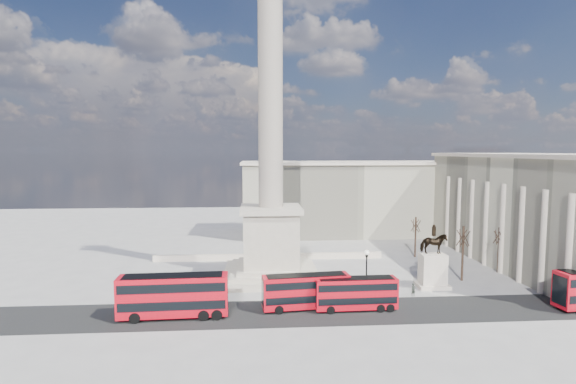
{
  "coord_description": "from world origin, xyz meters",
  "views": [
    {
      "loc": [
        -2.11,
        -61.35,
        19.16
      ],
      "look_at": [
        2.28,
        0.9,
        13.35
      ],
      "focal_mm": 28.0,
      "sensor_mm": 36.0,
      "label": 1
    }
  ],
  "objects_px": {
    "victorian_lamp": "(366,273)",
    "equestrian_statue": "(433,265)",
    "red_bus_a": "(174,295)",
    "pedestrian_crossing": "(344,294)",
    "pedestrian_walking": "(413,290)",
    "pedestrian_standing": "(433,282)",
    "red_bus_c": "(356,293)",
    "red_bus_b": "(307,291)",
    "nelsons_column": "(271,192)"
  },
  "relations": [
    {
      "from": "victorian_lamp",
      "to": "equestrian_statue",
      "type": "height_order",
      "value": "equestrian_statue"
    },
    {
      "from": "red_bus_a",
      "to": "pedestrian_crossing",
      "type": "bearing_deg",
      "value": 10.59
    },
    {
      "from": "pedestrian_walking",
      "to": "pedestrian_standing",
      "type": "bearing_deg",
      "value": 19.95
    },
    {
      "from": "victorian_lamp",
      "to": "equestrian_statue",
      "type": "xyz_separation_m",
      "value": [
        11.11,
        6.79,
        -1.0
      ]
    },
    {
      "from": "pedestrian_walking",
      "to": "pedestrian_crossing",
      "type": "bearing_deg",
      "value": 169.32
    },
    {
      "from": "pedestrian_crossing",
      "to": "pedestrian_standing",
      "type": "bearing_deg",
      "value": -98.49
    },
    {
      "from": "red_bus_c",
      "to": "pedestrian_walking",
      "type": "bearing_deg",
      "value": 26.64
    },
    {
      "from": "red_bus_b",
      "to": "pedestrian_crossing",
      "type": "xyz_separation_m",
      "value": [
        5.2,
        2.95,
        -1.47
      ]
    },
    {
      "from": "red_bus_c",
      "to": "red_bus_b",
      "type": "bearing_deg",
      "value": 171.22
    },
    {
      "from": "victorian_lamp",
      "to": "pedestrian_walking",
      "type": "height_order",
      "value": "victorian_lamp"
    },
    {
      "from": "red_bus_b",
      "to": "red_bus_c",
      "type": "xyz_separation_m",
      "value": [
        5.93,
        -0.75,
        -0.14
      ]
    },
    {
      "from": "nelsons_column",
      "to": "red_bus_b",
      "type": "xyz_separation_m",
      "value": [
        3.83,
        -13.92,
        -10.68
      ]
    },
    {
      "from": "nelsons_column",
      "to": "red_bus_a",
      "type": "relative_size",
      "value": 4.01
    },
    {
      "from": "pedestrian_standing",
      "to": "red_bus_a",
      "type": "bearing_deg",
      "value": 6.0
    },
    {
      "from": "red_bus_a",
      "to": "pedestrian_crossing",
      "type": "distance_m",
      "value": 21.21
    },
    {
      "from": "nelsons_column",
      "to": "equestrian_statue",
      "type": "height_order",
      "value": "nelsons_column"
    },
    {
      "from": "red_bus_c",
      "to": "pedestrian_standing",
      "type": "relative_size",
      "value": 5.18
    },
    {
      "from": "nelsons_column",
      "to": "red_bus_a",
      "type": "distance_m",
      "value": 22.02
    },
    {
      "from": "nelsons_column",
      "to": "red_bus_c",
      "type": "xyz_separation_m",
      "value": [
        9.76,
        -14.67,
        -10.83
      ]
    },
    {
      "from": "red_bus_b",
      "to": "pedestrian_walking",
      "type": "relative_size",
      "value": 6.34
    },
    {
      "from": "red_bus_c",
      "to": "victorian_lamp",
      "type": "relative_size",
      "value": 1.41
    },
    {
      "from": "red_bus_c",
      "to": "pedestrian_crossing",
      "type": "bearing_deg",
      "value": 99.67
    },
    {
      "from": "equestrian_statue",
      "to": "pedestrian_walking",
      "type": "distance_m",
      "value": 5.77
    },
    {
      "from": "nelsons_column",
      "to": "pedestrian_walking",
      "type": "distance_m",
      "value": 24.21
    },
    {
      "from": "nelsons_column",
      "to": "red_bus_c",
      "type": "bearing_deg",
      "value": -56.37
    },
    {
      "from": "nelsons_column",
      "to": "victorian_lamp",
      "type": "relative_size",
      "value": 7.11
    },
    {
      "from": "nelsons_column",
      "to": "victorian_lamp",
      "type": "distance_m",
      "value": 19.53
    },
    {
      "from": "red_bus_c",
      "to": "equestrian_statue",
      "type": "height_order",
      "value": "equestrian_statue"
    },
    {
      "from": "pedestrian_standing",
      "to": "pedestrian_crossing",
      "type": "xyz_separation_m",
      "value": [
        -13.27,
        -3.78,
        -0.19
      ]
    },
    {
      "from": "pedestrian_walking",
      "to": "pedestrian_crossing",
      "type": "distance_m",
      "value": 9.46
    },
    {
      "from": "red_bus_c",
      "to": "red_bus_a",
      "type": "bearing_deg",
      "value": -178.93
    },
    {
      "from": "equestrian_statue",
      "to": "pedestrian_crossing",
      "type": "distance_m",
      "value": 14.3
    },
    {
      "from": "red_bus_b",
      "to": "pedestrian_standing",
      "type": "xyz_separation_m",
      "value": [
        18.47,
        6.73,
        -1.28
      ]
    },
    {
      "from": "red_bus_a",
      "to": "red_bus_c",
      "type": "bearing_deg",
      "value": 0.42
    },
    {
      "from": "red_bus_c",
      "to": "pedestrian_walking",
      "type": "height_order",
      "value": "red_bus_c"
    },
    {
      "from": "equestrian_statue",
      "to": "pedestrian_standing",
      "type": "bearing_deg",
      "value": -99.1
    },
    {
      "from": "red_bus_c",
      "to": "pedestrian_standing",
      "type": "height_order",
      "value": "red_bus_c"
    },
    {
      "from": "red_bus_b",
      "to": "red_bus_c",
      "type": "distance_m",
      "value": 5.98
    },
    {
      "from": "nelsons_column",
      "to": "equestrian_statue",
      "type": "relative_size",
      "value": 5.59
    },
    {
      "from": "nelsons_column",
      "to": "pedestrian_walking",
      "type": "xyz_separation_m",
      "value": [
        18.43,
        -10.02,
        -12.07
      ]
    },
    {
      "from": "red_bus_b",
      "to": "equestrian_statue",
      "type": "distance_m",
      "value": 20.02
    },
    {
      "from": "nelsons_column",
      "to": "equestrian_statue",
      "type": "distance_m",
      "value": 25.3
    },
    {
      "from": "red_bus_c",
      "to": "equestrian_statue",
      "type": "bearing_deg",
      "value": 31.3
    },
    {
      "from": "nelsons_column",
      "to": "red_bus_b",
      "type": "relative_size",
      "value": 4.66
    },
    {
      "from": "victorian_lamp",
      "to": "equestrian_statue",
      "type": "distance_m",
      "value": 13.06
    },
    {
      "from": "red_bus_a",
      "to": "pedestrian_walking",
      "type": "bearing_deg",
      "value": 8.41
    },
    {
      "from": "victorian_lamp",
      "to": "pedestrian_standing",
      "type": "height_order",
      "value": "victorian_lamp"
    },
    {
      "from": "red_bus_b",
      "to": "red_bus_c",
      "type": "relative_size",
      "value": 1.08
    },
    {
      "from": "red_bus_b",
      "to": "red_bus_a",
      "type": "bearing_deg",
      "value": -179.84
    },
    {
      "from": "pedestrian_standing",
      "to": "red_bus_b",
      "type": "bearing_deg",
      "value": 12.01
    }
  ]
}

